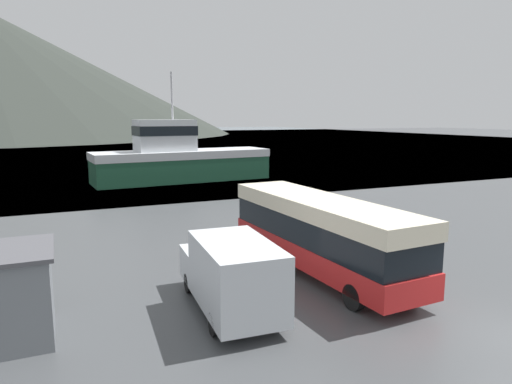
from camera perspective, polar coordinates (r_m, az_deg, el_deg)
water_surface at (r=153.39m, az=-19.43°, el=6.47°), size 240.00×240.00×0.00m
tour_bus at (r=18.92m, az=7.94°, el=-4.82°), size 3.11×10.66×3.09m
delivery_van at (r=15.18m, az=-3.16°, el=-10.06°), size 2.52×5.92×2.49m
fishing_boat at (r=46.17m, az=-9.57°, el=4.22°), size 17.81×5.98×10.65m
storage_bin at (r=25.81m, az=7.63°, el=-3.54°), size 1.04×1.53×1.23m
dock_kiosk at (r=15.10m, az=-29.38°, el=-11.25°), size 2.98×2.93×2.68m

